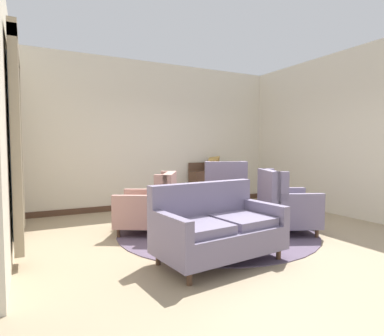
{
  "coord_description": "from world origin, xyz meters",
  "views": [
    {
      "loc": [
        -2.71,
        -4.07,
        1.37
      ],
      "look_at": [
        -0.36,
        0.48,
        1.04
      ],
      "focal_mm": 29.93,
      "sensor_mm": 36.0,
      "label": 1
    }
  ],
  "objects_px": {
    "armchair_beside_settee": "(284,206)",
    "gramophone": "(216,161)",
    "porcelain_vase": "(220,195)",
    "settee": "(217,229)",
    "armchair_back_corner": "(224,195)",
    "armchair_foreground_right": "(151,207)",
    "sideboard": "(212,185)",
    "coffee_table": "(220,209)",
    "side_table": "(273,197)"
  },
  "relations": [
    {
      "from": "side_table",
      "to": "gramophone",
      "type": "bearing_deg",
      "value": 92.63
    },
    {
      "from": "coffee_table",
      "to": "armchair_foreground_right",
      "type": "bearing_deg",
      "value": 144.41
    },
    {
      "from": "settee",
      "to": "gramophone",
      "type": "relative_size",
      "value": 3.25
    },
    {
      "from": "armchair_back_corner",
      "to": "armchair_beside_settee",
      "type": "height_order",
      "value": "armchair_back_corner"
    },
    {
      "from": "porcelain_vase",
      "to": "side_table",
      "type": "height_order",
      "value": "porcelain_vase"
    },
    {
      "from": "porcelain_vase",
      "to": "armchair_foreground_right",
      "type": "height_order",
      "value": "armchair_foreground_right"
    },
    {
      "from": "armchair_beside_settee",
      "to": "gramophone",
      "type": "height_order",
      "value": "gramophone"
    },
    {
      "from": "sideboard",
      "to": "settee",
      "type": "bearing_deg",
      "value": -120.12
    },
    {
      "from": "coffee_table",
      "to": "side_table",
      "type": "relative_size",
      "value": 1.3
    },
    {
      "from": "porcelain_vase",
      "to": "gramophone",
      "type": "xyz_separation_m",
      "value": [
        1.39,
        2.39,
        0.41
      ]
    },
    {
      "from": "porcelain_vase",
      "to": "armchair_foreground_right",
      "type": "bearing_deg",
      "value": 142.77
    },
    {
      "from": "coffee_table",
      "to": "settee",
      "type": "relative_size",
      "value": 0.61
    },
    {
      "from": "armchair_foreground_right",
      "to": "armchair_beside_settee",
      "type": "relative_size",
      "value": 1.11
    },
    {
      "from": "porcelain_vase",
      "to": "armchair_foreground_right",
      "type": "relative_size",
      "value": 0.28
    },
    {
      "from": "armchair_back_corner",
      "to": "armchair_foreground_right",
      "type": "distance_m",
      "value": 1.61
    },
    {
      "from": "armchair_foreground_right",
      "to": "sideboard",
      "type": "height_order",
      "value": "sideboard"
    },
    {
      "from": "coffee_table",
      "to": "side_table",
      "type": "height_order",
      "value": "side_table"
    },
    {
      "from": "armchair_foreground_right",
      "to": "sideboard",
      "type": "xyz_separation_m",
      "value": [
        2.22,
        1.81,
        0.05
      ]
    },
    {
      "from": "armchair_back_corner",
      "to": "sideboard",
      "type": "distance_m",
      "value": 1.65
    },
    {
      "from": "armchair_foreground_right",
      "to": "sideboard",
      "type": "distance_m",
      "value": 2.87
    },
    {
      "from": "coffee_table",
      "to": "sideboard",
      "type": "xyz_separation_m",
      "value": [
        1.33,
        2.45,
        0.06
      ]
    },
    {
      "from": "coffee_table",
      "to": "side_table",
      "type": "bearing_deg",
      "value": 16.62
    },
    {
      "from": "armchair_back_corner",
      "to": "armchair_beside_settee",
      "type": "bearing_deg",
      "value": 128.82
    },
    {
      "from": "armchair_beside_settee",
      "to": "gramophone",
      "type": "distance_m",
      "value": 2.81
    },
    {
      "from": "settee",
      "to": "sideboard",
      "type": "bearing_deg",
      "value": 53.69
    },
    {
      "from": "settee",
      "to": "sideboard",
      "type": "relative_size",
      "value": 1.46
    },
    {
      "from": "armchair_back_corner",
      "to": "side_table",
      "type": "xyz_separation_m",
      "value": [
        0.78,
        -0.49,
        -0.02
      ]
    },
    {
      "from": "armchair_foreground_right",
      "to": "gramophone",
      "type": "xyz_separation_m",
      "value": [
        2.27,
        1.72,
        0.63
      ]
    },
    {
      "from": "settee",
      "to": "gramophone",
      "type": "distance_m",
      "value": 3.94
    },
    {
      "from": "porcelain_vase",
      "to": "armchair_beside_settee",
      "type": "relative_size",
      "value": 0.31
    },
    {
      "from": "armchair_back_corner",
      "to": "armchair_foreground_right",
      "type": "xyz_separation_m",
      "value": [
        -1.58,
        -0.28,
        -0.05
      ]
    },
    {
      "from": "porcelain_vase",
      "to": "armchair_beside_settee",
      "type": "distance_m",
      "value": 1.08
    },
    {
      "from": "armchair_beside_settee",
      "to": "armchair_back_corner",
      "type": "bearing_deg",
      "value": 37.33
    },
    {
      "from": "side_table",
      "to": "sideboard",
      "type": "height_order",
      "value": "sideboard"
    },
    {
      "from": "coffee_table",
      "to": "porcelain_vase",
      "type": "relative_size",
      "value": 2.86
    },
    {
      "from": "porcelain_vase",
      "to": "side_table",
      "type": "distance_m",
      "value": 1.56
    },
    {
      "from": "sideboard",
      "to": "gramophone",
      "type": "height_order",
      "value": "gramophone"
    },
    {
      "from": "armchair_foreground_right",
      "to": "armchair_back_corner",
      "type": "bearing_deg",
      "value": 130.29
    },
    {
      "from": "side_table",
      "to": "sideboard",
      "type": "xyz_separation_m",
      "value": [
        -0.13,
        2.01,
        0.02
      ]
    },
    {
      "from": "settee",
      "to": "armchair_foreground_right",
      "type": "relative_size",
      "value": 1.33
    },
    {
      "from": "armchair_foreground_right",
      "to": "settee",
      "type": "bearing_deg",
      "value": 38.9
    },
    {
      "from": "porcelain_vase",
      "to": "sideboard",
      "type": "bearing_deg",
      "value": 61.49
    },
    {
      "from": "armchair_foreground_right",
      "to": "side_table",
      "type": "relative_size",
      "value": 1.61
    },
    {
      "from": "armchair_foreground_right",
      "to": "sideboard",
      "type": "bearing_deg",
      "value": 159.23
    },
    {
      "from": "armchair_back_corner",
      "to": "gramophone",
      "type": "bearing_deg",
      "value": -90.06
    },
    {
      "from": "side_table",
      "to": "porcelain_vase",
      "type": "bearing_deg",
      "value": -162.7
    },
    {
      "from": "armchair_back_corner",
      "to": "armchair_beside_settee",
      "type": "xyz_separation_m",
      "value": [
        0.3,
        -1.28,
        -0.03
      ]
    },
    {
      "from": "side_table",
      "to": "sideboard",
      "type": "distance_m",
      "value": 2.02
    },
    {
      "from": "side_table",
      "to": "gramophone",
      "type": "relative_size",
      "value": 1.52
    },
    {
      "from": "coffee_table",
      "to": "settee",
      "type": "height_order",
      "value": "settee"
    }
  ]
}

